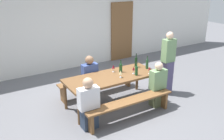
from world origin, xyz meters
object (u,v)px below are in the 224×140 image
(seated_guest_near_1, at_px, (158,86))
(standing_host, at_px, (168,64))
(wine_glass_0, at_px, (150,69))
(wine_glass_3, at_px, (113,67))
(wooden_door, at_px, (122,31))
(seated_guest_near_0, at_px, (89,105))
(wine_bottle_0, at_px, (121,68))
(bench_far, at_px, (97,81))
(wine_bottle_3, at_px, (136,71))
(bench_near, at_px, (130,104))
(seated_guest_far_0, at_px, (90,78))
(wine_glass_2, at_px, (121,73))
(tasting_table, at_px, (112,79))
(wine_bottle_2, at_px, (147,64))
(wine_bottle_1, at_px, (136,62))
(wine_glass_1, at_px, (134,69))

(seated_guest_near_1, relative_size, standing_host, 0.67)
(wine_glass_0, xyz_separation_m, wine_glass_3, (-0.67, 0.55, 0.00))
(wooden_door, xyz_separation_m, seated_guest_near_0, (-3.10, -3.48, -0.52))
(wine_bottle_0, relative_size, wine_glass_0, 1.77)
(bench_far, distance_m, wine_glass_3, 0.76)
(wine_bottle_3, distance_m, seated_guest_near_0, 1.50)
(bench_near, distance_m, seated_guest_far_0, 1.38)
(wooden_door, distance_m, wine_glass_2, 3.70)
(tasting_table, xyz_separation_m, standing_host, (1.57, -0.18, 0.13))
(wooden_door, xyz_separation_m, wine_bottle_2, (-1.17, -2.92, -0.18))
(wine_glass_3, bearing_deg, wine_bottle_2, -15.74)
(tasting_table, distance_m, wine_bottle_1, 0.90)
(seated_guest_near_1, relative_size, seated_guest_far_0, 0.98)
(tasting_table, xyz_separation_m, wine_glass_1, (0.52, -0.14, 0.20))
(seated_guest_near_0, bearing_deg, wooden_door, -41.65)
(wine_glass_3, relative_size, standing_host, 0.11)
(bench_far, height_order, wine_bottle_0, wine_bottle_0)
(seated_guest_far_0, bearing_deg, wine_bottle_0, 51.58)
(wine_glass_3, bearing_deg, standing_host, -15.69)
(seated_guest_far_0, bearing_deg, wine_bottle_3, 43.43)
(bench_far, distance_m, wine_bottle_3, 1.23)
(wine_glass_2, distance_m, seated_guest_far_0, 0.93)
(wine_bottle_2, distance_m, standing_host, 0.58)
(wine_glass_0, distance_m, seated_guest_near_0, 1.80)
(seated_guest_near_0, bearing_deg, wine_glass_0, -81.84)
(wine_glass_2, xyz_separation_m, seated_guest_near_1, (0.77, -0.42, -0.35))
(wooden_door, distance_m, bench_near, 4.30)
(tasting_table, relative_size, standing_host, 1.34)
(wine_glass_2, relative_size, seated_guest_near_1, 0.15)
(wooden_door, height_order, seated_guest_near_0, wooden_door)
(standing_host, bearing_deg, wine_glass_1, -2.17)
(wine_bottle_3, relative_size, wine_glass_2, 1.84)
(wine_bottle_2, height_order, wine_bottle_3, wine_bottle_2)
(wine_glass_2, height_order, seated_guest_near_1, seated_guest_near_1)
(wine_bottle_3, distance_m, seated_guest_far_0, 1.21)
(wine_glass_3, distance_m, standing_host, 1.46)
(tasting_table, distance_m, seated_guest_near_0, 1.10)
(wine_glass_0, xyz_separation_m, seated_guest_far_0, (-1.13, 0.94, -0.33))
(wine_glass_1, xyz_separation_m, standing_host, (1.05, -0.04, -0.07))
(wine_bottle_1, xyz_separation_m, wine_glass_2, (-0.73, -0.39, -0.01))
(bench_far, distance_m, wine_bottle_1, 1.13)
(bench_near, xyz_separation_m, seated_guest_near_0, (-0.91, 0.15, 0.17))
(wine_glass_1, height_order, wine_glass_2, wine_glass_1)
(bench_near, bearing_deg, wine_glass_1, 49.35)
(wine_glass_0, height_order, seated_guest_near_1, seated_guest_near_1)
(bench_far, xyz_separation_m, wine_glass_2, (0.13, -0.92, 0.51))
(seated_guest_far_0, distance_m, standing_host, 2.03)
(seated_guest_near_0, relative_size, standing_host, 0.67)
(wine_bottle_0, height_order, seated_guest_far_0, seated_guest_far_0)
(wine_bottle_2, bearing_deg, seated_guest_far_0, 154.49)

